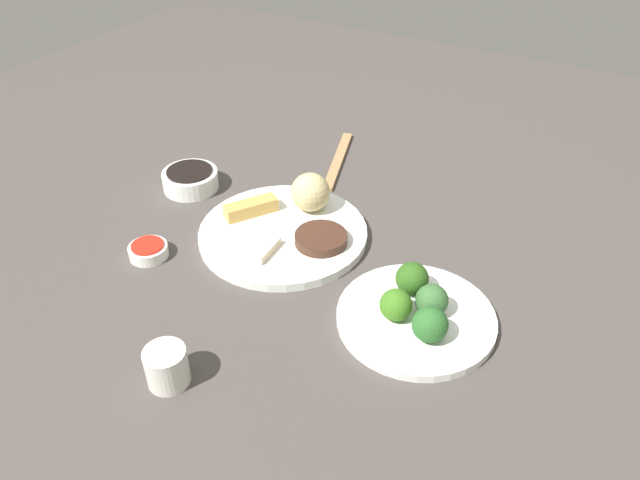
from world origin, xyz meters
name	(u,v)px	position (x,y,z in m)	size (l,w,h in m)	color
tabletop	(288,243)	(0.00, 0.00, 0.01)	(2.20, 2.20, 0.02)	#453F3C
main_plate	(285,232)	(0.00, 0.01, 0.03)	(0.30, 0.30, 0.02)	white
rice_scoop	(310,192)	(0.08, 0.00, 0.07)	(0.07, 0.07, 0.07)	#C9B77B
spring_roll	(251,208)	(0.01, 0.09, 0.05)	(0.10, 0.03, 0.03)	tan
crab_rangoon_wonton	(255,247)	(-0.07, 0.02, 0.04)	(0.07, 0.06, 0.01)	beige
stir_fry_heap	(320,240)	(0.00, -0.07, 0.04)	(0.09, 0.09, 0.02)	#40261B
broccoli_plate	(416,318)	(-0.08, -0.28, 0.03)	(0.24, 0.24, 0.01)	white
broccoli_floret_0	(432,300)	(-0.07, -0.29, 0.06)	(0.05, 0.05, 0.05)	#366330
broccoli_floret_1	(396,305)	(-0.10, -0.25, 0.06)	(0.05, 0.05, 0.05)	#3B701D
broccoli_floret_2	(430,325)	(-0.12, -0.31, 0.06)	(0.05, 0.05, 0.05)	#296027
broccoli_floret_4	(412,278)	(-0.04, -0.25, 0.06)	(0.05, 0.05, 0.05)	#2C581A
soy_sauce_bowl	(191,180)	(0.05, 0.26, 0.04)	(0.11, 0.11, 0.04)	white
soy_sauce_bowl_liquid	(189,171)	(0.05, 0.26, 0.06)	(0.09, 0.09, 0.00)	black
sauce_ramekin_sweet_and_sour	(148,251)	(-0.16, 0.18, 0.03)	(0.07, 0.07, 0.02)	white
sauce_ramekin_sweet_and_sour_liquid	(147,245)	(-0.16, 0.18, 0.04)	(0.05, 0.05, 0.00)	red
teacup	(167,367)	(-0.35, -0.03, 0.05)	(0.06, 0.06, 0.06)	silver
chopsticks_pair	(338,160)	(0.28, 0.05, 0.02)	(0.24, 0.02, 0.01)	#A27B4F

